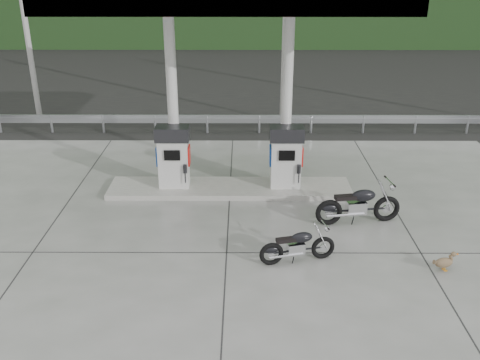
{
  "coord_description": "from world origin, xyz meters",
  "views": [
    {
      "loc": [
        0.36,
        -11.71,
        6.43
      ],
      "look_at": [
        0.3,
        1.0,
        1.0
      ],
      "focal_mm": 40.0,
      "sensor_mm": 36.0,
      "label": 1
    }
  ],
  "objects_px": {
    "gas_pump_left": "(173,157)",
    "motorcycle_right": "(358,205)",
    "duck": "(444,263)",
    "gas_pump_right": "(286,157)",
    "motorcycle_left": "(298,246)"
  },
  "relations": [
    {
      "from": "gas_pump_right",
      "to": "duck",
      "type": "relative_size",
      "value": 3.48
    },
    {
      "from": "gas_pump_left",
      "to": "motorcycle_left",
      "type": "distance_m",
      "value": 5.05
    },
    {
      "from": "gas_pump_left",
      "to": "motorcycle_right",
      "type": "bearing_deg",
      "value": -21.88
    },
    {
      "from": "gas_pump_right",
      "to": "motorcycle_left",
      "type": "distance_m",
      "value": 3.91
    },
    {
      "from": "motorcycle_right",
      "to": "gas_pump_left",
      "type": "bearing_deg",
      "value": 149.82
    },
    {
      "from": "motorcycle_right",
      "to": "duck",
      "type": "distance_m",
      "value": 2.68
    },
    {
      "from": "gas_pump_right",
      "to": "motorcycle_right",
      "type": "relative_size",
      "value": 0.87
    },
    {
      "from": "motorcycle_left",
      "to": "gas_pump_left",
      "type": "bearing_deg",
      "value": 116.39
    },
    {
      "from": "gas_pump_left",
      "to": "motorcycle_right",
      "type": "height_order",
      "value": "gas_pump_left"
    },
    {
      "from": "motorcycle_left",
      "to": "motorcycle_right",
      "type": "height_order",
      "value": "motorcycle_right"
    },
    {
      "from": "gas_pump_right",
      "to": "duck",
      "type": "xyz_separation_m",
      "value": [
        3.15,
        -4.21,
        -0.86
      ]
    },
    {
      "from": "duck",
      "to": "motorcycle_right",
      "type": "bearing_deg",
      "value": 109.81
    },
    {
      "from": "duck",
      "to": "gas_pump_left",
      "type": "bearing_deg",
      "value": 133.55
    },
    {
      "from": "motorcycle_left",
      "to": "duck",
      "type": "height_order",
      "value": "motorcycle_left"
    },
    {
      "from": "gas_pump_left",
      "to": "gas_pump_right",
      "type": "distance_m",
      "value": 3.2
    }
  ]
}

